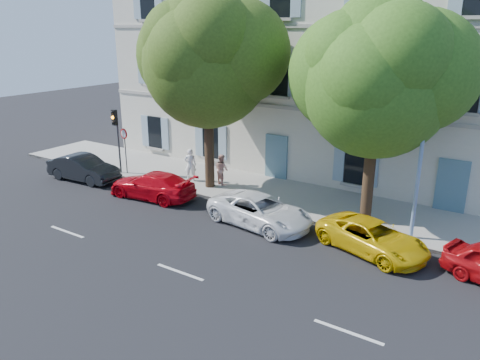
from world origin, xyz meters
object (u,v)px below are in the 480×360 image
Objects in this scene: tree_left at (207,64)px; traffic_light at (116,128)px; car_dark_sedan at (83,168)px; road_sign at (125,141)px; street_lamp at (423,132)px; pedestrian_b at (222,169)px; car_white_coupe at (260,211)px; car_red_coupe at (152,185)px; tree_right at (377,85)px; car_yellow_supercar at (372,237)px; pedestrian_a at (190,165)px.

traffic_light is (-5.61, -0.96, -3.55)m from tree_left.
car_dark_sedan is 2.64m from road_sign.
street_lamp is 10.62m from pedestrian_b.
road_sign is at bearing 42.31° from traffic_light.
traffic_light is (-10.14, 1.59, 2.09)m from car_white_coupe.
tree_left is 6.71m from traffic_light.
tree_left reaches higher than car_red_coupe.
car_yellow_supercar is at bearing -65.71° from tree_right.
tree_left is at bearing -72.66° from car_dark_sedan.
road_sign is at bearing -122.04° from car_red_coupe.
car_red_coupe is 1.05× the size of car_yellow_supercar.
car_white_coupe is 2.67× the size of pedestrian_a.
car_yellow_supercar is at bearing -6.70° from road_sign.
street_lamp reaches higher than road_sign.
traffic_light is (-4.05, 1.63, 2.09)m from car_red_coupe.
car_white_coupe is 0.62× the size of street_lamp.
road_sign is 1.59× the size of pedestrian_b.
car_dark_sedan is 11.11m from car_white_coupe.
car_yellow_supercar is at bearing -121.38° from street_lamp.
pedestrian_a reaches higher than car_white_coupe.
tree_right is at bearing 2.80° from road_sign.
tree_right is 3.50× the size of road_sign.
car_white_coupe is 5.31m from pedestrian_b.
pedestrian_b is (5.90, 1.59, -1.79)m from traffic_light.
car_white_coupe is 0.49× the size of tree_left.
tree_right is (3.67, 2.52, 5.19)m from car_white_coupe.
road_sign is (0.30, 0.27, -0.76)m from traffic_light.
tree_left is 10.46m from street_lamp.
car_dark_sedan is 2.80m from traffic_light.
road_sign is at bearing -177.20° from tree_right.
road_sign is (-9.84, 1.86, 1.33)m from car_white_coupe.
pedestrian_a is (-10.71, 2.62, 0.43)m from car_yellow_supercar.
car_yellow_supercar is at bearing -14.52° from tree_left.
street_lamp reaches higher than car_dark_sedan.
car_white_coupe is 7.67m from tree_left.
street_lamp is at bearing -169.14° from pedestrian_b.
pedestrian_b is at bearing 61.03° from car_white_coupe.
traffic_light is at bearing -34.78° from car_dark_sedan.
street_lamp is 4.28× the size of pedestrian_a.
car_white_coupe is at bearing 85.04° from car_red_coupe.
traffic_light reaches higher than car_yellow_supercar.
traffic_light is at bearing -170.33° from tree_left.
tree_right is at bearing 159.57° from street_lamp.
tree_left is 5.38m from pedestrian_b.
car_white_coupe is 0.52× the size of tree_right.
tree_left is (-9.27, 2.40, 5.69)m from car_yellow_supercar.
car_dark_sedan reaches higher than car_white_coupe.
car_white_coupe is 10.47m from traffic_light.
tree_right is at bearing 144.78° from pedestrian_a.
tree_right reaches higher than street_lamp.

